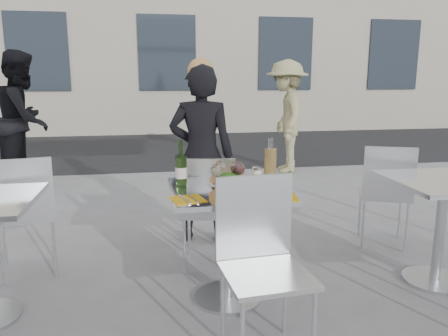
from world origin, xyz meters
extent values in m
plane|color=slate|center=(0.00, 0.00, 0.00)|extent=(80.00, 80.00, 0.00)
cube|color=black|center=(0.00, 6.50, 0.00)|extent=(24.00, 5.00, 0.00)
cylinder|color=#B7BABF|center=(0.00, 0.00, 0.01)|extent=(0.44, 0.44, 0.02)
cylinder|color=#B7BABF|center=(0.00, 0.00, 0.37)|extent=(0.07, 0.07, 0.72)
cube|color=silver|center=(0.00, 0.00, 0.73)|extent=(0.72, 0.72, 0.03)
cylinder|color=#B7BABF|center=(1.50, 0.00, 0.01)|extent=(0.44, 0.44, 0.02)
cylinder|color=#B7BABF|center=(1.50, 0.00, 0.37)|extent=(0.07, 0.07, 0.72)
cube|color=silver|center=(1.50, 0.00, 0.73)|extent=(0.72, 0.72, 0.03)
cylinder|color=silver|center=(0.15, 0.70, 0.21)|extent=(0.02, 0.02, 0.43)
cylinder|color=silver|center=(-0.18, 0.76, 0.21)|extent=(0.02, 0.02, 0.43)
cylinder|color=silver|center=(0.09, 0.36, 0.21)|extent=(0.02, 0.02, 0.43)
cylinder|color=silver|center=(-0.25, 0.42, 0.21)|extent=(0.02, 0.02, 0.43)
cube|color=silver|center=(-0.05, 0.56, 0.44)|extent=(0.46, 0.46, 0.02)
cube|color=silver|center=(-0.08, 0.36, 0.66)|extent=(0.39, 0.10, 0.43)
cylinder|color=silver|center=(0.28, -0.79, 0.23)|extent=(0.02, 0.02, 0.45)
cylinder|color=silver|center=(-0.11, -0.47, 0.23)|extent=(0.02, 0.02, 0.45)
cylinder|color=silver|center=(0.25, -0.44, 0.23)|extent=(0.02, 0.02, 0.45)
cube|color=silver|center=(0.08, -0.63, 0.46)|extent=(0.46, 0.46, 0.03)
cube|color=silver|center=(0.07, -0.42, 0.70)|extent=(0.42, 0.06, 0.45)
cylinder|color=silver|center=(-1.25, 0.86, 0.22)|extent=(0.02, 0.02, 0.44)
cylinder|color=silver|center=(-1.59, 0.78, 0.22)|extent=(0.02, 0.02, 0.44)
cylinder|color=silver|center=(-1.18, 0.52, 0.22)|extent=(0.02, 0.02, 0.44)
cylinder|color=silver|center=(-1.52, 0.44, 0.22)|extent=(0.02, 0.02, 0.44)
cube|color=silver|center=(-1.39, 0.65, 0.45)|extent=(0.49, 0.49, 0.02)
cube|color=silver|center=(-1.34, 0.45, 0.68)|extent=(0.40, 0.11, 0.44)
cylinder|color=silver|center=(1.72, 0.84, 0.22)|extent=(0.02, 0.02, 0.43)
cylinder|color=silver|center=(1.40, 0.97, 0.22)|extent=(0.02, 0.02, 0.43)
cylinder|color=silver|center=(1.59, 0.52, 0.22)|extent=(0.02, 0.02, 0.43)
cylinder|color=silver|center=(1.27, 0.65, 0.22)|extent=(0.02, 0.02, 0.43)
cube|color=silver|center=(1.49, 0.74, 0.44)|extent=(0.52, 0.52, 0.02)
cube|color=silver|center=(1.42, 0.56, 0.67)|extent=(0.38, 0.17, 0.43)
imported|color=black|center=(-0.04, 1.10, 0.77)|extent=(0.63, 0.49, 1.54)
imported|color=black|center=(-2.09, 3.45, 0.88)|extent=(0.73, 0.91, 1.77)
imported|color=tan|center=(1.57, 3.78, 0.84)|extent=(0.80, 1.18, 1.68)
cylinder|color=tan|center=(0.03, -0.19, 0.76)|extent=(0.35, 0.35, 0.02)
cylinder|color=beige|center=(0.03, -0.19, 0.77)|extent=(0.30, 0.30, 0.00)
cylinder|color=white|center=(0.04, 0.16, 0.76)|extent=(0.31, 0.31, 0.01)
cylinder|color=tan|center=(0.04, 0.16, 0.77)|extent=(0.27, 0.27, 0.02)
cylinder|color=beige|center=(0.04, 0.16, 0.78)|extent=(0.23, 0.23, 0.00)
cylinder|color=white|center=(0.03, 0.07, 0.76)|extent=(0.22, 0.22, 0.01)
ellipsoid|color=#266E1B|center=(0.03, 0.07, 0.80)|extent=(0.15, 0.15, 0.08)
sphere|color=#B21914|center=(0.07, 0.09, 0.81)|extent=(0.03, 0.03, 0.03)
cylinder|color=#30521E|center=(-0.28, 0.11, 0.85)|extent=(0.07, 0.07, 0.20)
cone|color=#30521E|center=(-0.28, 0.11, 0.95)|extent=(0.07, 0.07, 0.03)
cylinder|color=#30521E|center=(-0.28, 0.11, 0.99)|extent=(0.03, 0.03, 0.10)
cylinder|color=silver|center=(-0.28, 0.11, 0.84)|extent=(0.07, 0.08, 0.07)
cylinder|color=tan|center=(0.31, 0.15, 0.86)|extent=(0.08, 0.08, 0.22)
cylinder|color=white|center=(0.31, 0.15, 1.00)|extent=(0.03, 0.03, 0.08)
cylinder|color=white|center=(0.21, 0.10, 0.80)|extent=(0.06, 0.06, 0.09)
cylinder|color=silver|center=(0.21, 0.10, 0.85)|extent=(0.06, 0.06, 0.02)
cylinder|color=white|center=(-0.07, 0.02, 0.75)|extent=(0.06, 0.06, 0.00)
cylinder|color=white|center=(-0.07, 0.02, 0.80)|extent=(0.01, 0.01, 0.09)
ellipsoid|color=white|center=(-0.07, 0.02, 0.86)|extent=(0.07, 0.07, 0.08)
ellipsoid|color=beige|center=(-0.07, 0.02, 0.85)|extent=(0.05, 0.05, 0.05)
cylinder|color=white|center=(-0.03, 0.12, 0.75)|extent=(0.06, 0.06, 0.00)
cylinder|color=white|center=(-0.03, 0.12, 0.80)|extent=(0.01, 0.01, 0.09)
ellipsoid|color=white|center=(-0.03, 0.12, 0.86)|extent=(0.07, 0.07, 0.08)
ellipsoid|color=beige|center=(-0.03, 0.12, 0.85)|extent=(0.05, 0.05, 0.05)
cylinder|color=white|center=(0.06, 0.08, 0.75)|extent=(0.06, 0.06, 0.00)
cylinder|color=white|center=(0.06, 0.08, 0.80)|extent=(0.01, 0.01, 0.09)
ellipsoid|color=white|center=(0.06, 0.08, 0.86)|extent=(0.07, 0.07, 0.08)
ellipsoid|color=#4F0B0B|center=(0.06, 0.08, 0.85)|extent=(0.05, 0.05, 0.05)
cylinder|color=white|center=(0.08, 0.05, 0.75)|extent=(0.06, 0.06, 0.00)
cylinder|color=white|center=(0.08, 0.05, 0.80)|extent=(0.01, 0.01, 0.09)
ellipsoid|color=white|center=(0.08, 0.05, 0.86)|extent=(0.07, 0.07, 0.08)
ellipsoid|color=#4F0B0B|center=(0.08, 0.05, 0.85)|extent=(0.05, 0.05, 0.05)
cube|color=yellow|center=(-0.27, -0.21, 0.75)|extent=(0.22, 0.22, 0.00)
cube|color=#B7BABF|center=(-0.29, -0.21, 0.76)|extent=(0.06, 0.20, 0.00)
cube|color=#B7BABF|center=(-0.24, -0.21, 0.76)|extent=(0.05, 0.18, 0.00)
cube|color=yellow|center=(0.27, -0.25, 0.75)|extent=(0.20, 0.20, 0.00)
cube|color=#B7BABF|center=(0.25, -0.25, 0.76)|extent=(0.04, 0.20, 0.00)
cube|color=#B7BABF|center=(0.30, -0.25, 0.76)|extent=(0.03, 0.18, 0.00)
camera|label=1|loc=(-0.46, -2.59, 1.43)|focal=35.00mm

